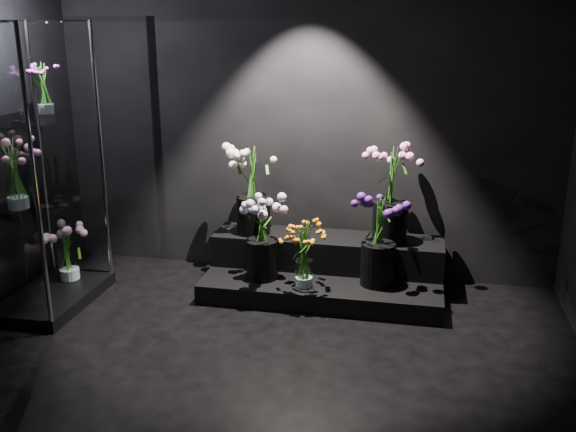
# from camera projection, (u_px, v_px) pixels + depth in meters

# --- Properties ---
(floor) EXTENTS (4.00, 4.00, 0.00)m
(floor) POSITION_uv_depth(u_px,v_px,m) (238.00, 402.00, 3.54)
(floor) COLOR black
(floor) RESTS_ON ground
(wall_back) EXTENTS (4.00, 0.00, 4.00)m
(wall_back) POSITION_uv_depth(u_px,v_px,m) (304.00, 103.00, 5.00)
(wall_back) COLOR black
(wall_back) RESTS_ON floor
(display_riser) EXTENTS (1.79, 0.80, 0.40)m
(display_riser) POSITION_uv_depth(u_px,v_px,m) (325.00, 269.00, 4.98)
(display_riser) COLOR black
(display_riser) RESTS_ON floor
(display_case) EXTENTS (0.55, 0.92, 2.02)m
(display_case) POSITION_uv_depth(u_px,v_px,m) (38.00, 170.00, 4.49)
(display_case) COLOR black
(display_case) RESTS_ON floor
(bouquet_orange_bells) EXTENTS (0.34, 0.34, 0.50)m
(bouquet_orange_bells) POSITION_uv_depth(u_px,v_px,m) (304.00, 253.00, 4.63)
(bouquet_orange_bells) COLOR white
(bouquet_orange_bells) RESTS_ON display_riser
(bouquet_lilac) EXTENTS (0.36, 0.36, 0.62)m
(bouquet_lilac) POSITION_uv_depth(u_px,v_px,m) (262.00, 233.00, 4.75)
(bouquet_lilac) COLOR black
(bouquet_lilac) RESTS_ON display_riser
(bouquet_purple) EXTENTS (0.41, 0.41, 0.65)m
(bouquet_purple) POSITION_uv_depth(u_px,v_px,m) (379.00, 237.00, 4.63)
(bouquet_purple) COLOR black
(bouquet_purple) RESTS_ON display_riser
(bouquet_cream_roses) EXTENTS (0.51, 0.51, 0.68)m
(bouquet_cream_roses) POSITION_uv_depth(u_px,v_px,m) (253.00, 185.00, 4.98)
(bouquet_cream_roses) COLOR black
(bouquet_cream_roses) RESTS_ON display_riser
(bouquet_pink_roses) EXTENTS (0.47, 0.47, 0.75)m
(bouquet_pink_roses) POSITION_uv_depth(u_px,v_px,m) (391.00, 188.00, 4.77)
(bouquet_pink_roses) COLOR black
(bouquet_pink_roses) RESTS_ON display_riser
(bouquet_case_pink) EXTENTS (0.35, 0.35, 0.48)m
(bouquet_case_pink) POSITION_uv_depth(u_px,v_px,m) (15.00, 173.00, 4.31)
(bouquet_case_pink) COLOR white
(bouquet_case_pink) RESTS_ON display_case
(bouquet_case_magenta) EXTENTS (0.27, 0.27, 0.37)m
(bouquet_case_magenta) POSITION_uv_depth(u_px,v_px,m) (44.00, 86.00, 4.47)
(bouquet_case_magenta) COLOR white
(bouquet_case_magenta) RESTS_ON display_case
(bouquet_case_base_pink) EXTENTS (0.43, 0.43, 0.46)m
(bouquet_case_base_pink) POSITION_uv_depth(u_px,v_px,m) (67.00, 250.00, 4.91)
(bouquet_case_base_pink) COLOR white
(bouquet_case_base_pink) RESTS_ON display_case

